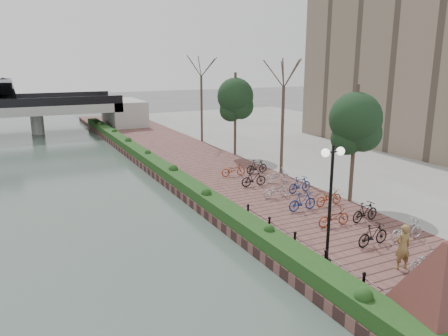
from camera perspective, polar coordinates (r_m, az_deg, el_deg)
ground at (r=15.00m, az=16.17°, el=-19.99°), size 220.00×220.00×0.00m
promenade at (r=30.44m, az=-0.43°, el=-1.32°), size 8.00×75.00×0.50m
inland_pavement at (r=39.90m, az=20.74°, el=1.43°), size 24.00×75.00×0.50m
hedge at (r=31.32m, az=-8.04°, el=0.02°), size 1.10×56.00×0.60m
chain_fence at (r=16.67m, az=15.33°, el=-12.90°), size 0.10×14.10×0.70m
granite_monument at (r=14.68m, az=26.66°, el=-13.45°), size 5.03×5.03×2.66m
lamppost at (r=16.87m, az=13.86°, el=-1.42°), size 1.02×0.32×4.68m
pedestrian at (r=18.01m, az=22.32°, el=-9.49°), size 0.73×0.56×1.80m
bicycle_parking at (r=23.98m, az=11.86°, el=-4.04°), size 2.40×17.32×1.00m
street_trees at (r=27.75m, az=11.44°, el=4.18°), size 3.20×37.12×6.80m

